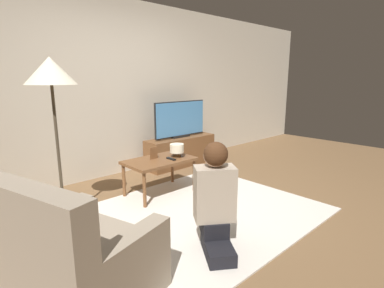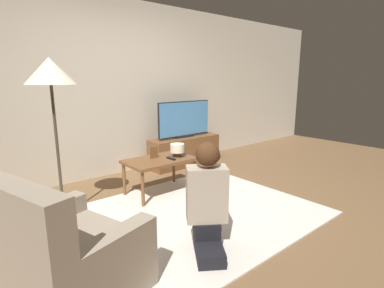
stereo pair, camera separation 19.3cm
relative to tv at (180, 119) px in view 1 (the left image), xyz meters
The scene contains 12 objects.
ground_plane 2.05m from the tv, 123.74° to the right, with size 10.00×10.00×0.00m, color brown.
wall_back 1.22m from the tv, 161.03° to the left, with size 10.00×0.06×2.60m.
rug 2.04m from the tv, 123.74° to the right, with size 2.41×2.05×0.02m.
tv_stand 0.55m from the tv, 90.00° to the right, with size 1.28×0.37×0.49m.
tv is the anchor object (origin of this frame).
coffee_table 1.39m from the tv, 142.19° to the right, with size 0.85×0.53×0.46m.
floor_lamp 2.43m from the tv, 162.30° to the right, with size 0.48×0.48×1.65m.
armchair 3.29m from the tv, 142.90° to the right, with size 0.99×1.07×0.89m.
person_kneeling 2.61m from the tv, 124.43° to the right, with size 0.63×0.76×0.94m.
picture_frame 1.35m from the tv, 145.52° to the right, with size 0.11×0.01×0.15m.
table_lamp 1.23m from the tv, 133.00° to the right, with size 0.18×0.18×0.17m.
remote 1.37m from the tv, 135.91° to the right, with size 0.04×0.15×0.02m.
Camera 1 is at (-2.18, -2.17, 1.45)m, focal length 28.00 mm.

